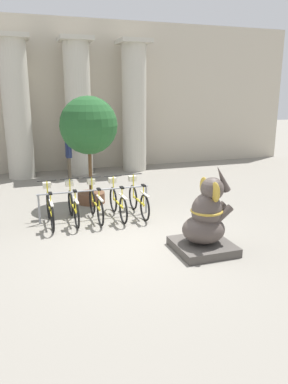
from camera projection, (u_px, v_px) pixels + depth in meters
ground_plane at (140, 243)px, 8.18m from camera, size 60.00×60.00×0.00m
building_facade at (74, 97)px, 15.26m from camera, size 20.00×0.20×6.00m
column_left at (17, 108)px, 13.74m from camera, size 1.23×1.23×5.16m
column_middle at (78, 107)px, 14.44m from camera, size 1.23×1.23×5.16m
column_right at (134, 106)px, 15.15m from camera, size 1.23×1.23×5.16m
bike_rack at (95, 197)px, 9.63m from camera, size 2.90×0.05×0.77m
bicycle_0 at (50, 208)px, 9.22m from camera, size 0.48×1.70×1.03m
bicycle_1 at (73, 206)px, 9.42m from camera, size 0.48×1.70×1.03m
bicycle_2 at (96, 204)px, 9.59m from camera, size 0.48×1.70×1.03m
bicycle_3 at (118, 202)px, 9.75m from camera, size 0.48×1.70×1.03m
bicycle_4 at (138, 200)px, 9.96m from camera, size 0.48×1.70×1.03m
elephant_statue at (206, 223)px, 7.63m from camera, size 1.16×1.16×1.81m
person_pedestrian at (69, 152)px, 13.87m from camera, size 0.22×0.47×1.69m
potted_tree at (89, 129)px, 10.55m from camera, size 1.63×1.63×3.09m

